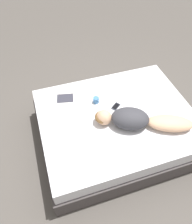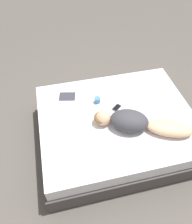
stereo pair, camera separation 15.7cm
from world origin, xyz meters
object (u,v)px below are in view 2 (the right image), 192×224
object	(u,v)px
person	(137,122)
open_magazine	(67,103)
coffee_mug	(97,100)
cell_phone	(117,108)

from	to	relation	value
person	open_magazine	xyz separation A→B (m)	(0.62, 0.81, -0.10)
coffee_mug	person	bearing A→B (deg)	-145.25
person	cell_phone	bearing A→B (deg)	44.24
person	cell_phone	world-z (taller)	person
open_magazine	cell_phone	size ratio (longest dim) A/B	3.81
person	coffee_mug	xyz separation A→B (m)	(0.55, 0.38, -0.06)
open_magazine	cell_phone	xyz separation A→B (m)	(-0.24, -0.66, 0.00)
coffee_mug	cell_phone	size ratio (longest dim) A/B	0.73
person	coffee_mug	bearing A→B (deg)	57.86
open_magazine	coffee_mug	world-z (taller)	coffee_mug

